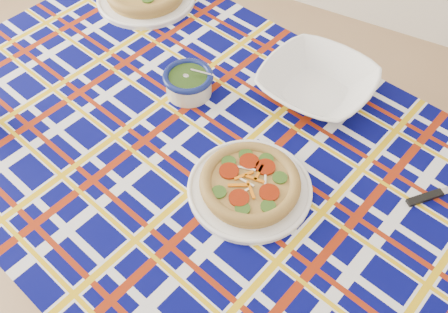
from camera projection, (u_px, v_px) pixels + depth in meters
The scene contains 6 objects.
floor at pixel (51, 292), 1.73m from camera, with size 4.00×4.00×0.00m, color #926F4B.
dining_table at pixel (205, 168), 1.25m from camera, with size 1.73×1.30×0.73m.
tablecloth at pixel (205, 162), 1.23m from camera, with size 1.58×1.00×0.10m, color #04064E, non-canonical shape.
main_focaccia_plate at pixel (250, 183), 1.09m from camera, with size 0.29×0.29×0.06m, color #AA7F3C, non-canonical shape.
pesto_bowl at pixel (188, 81), 1.28m from camera, with size 0.13×0.13×0.08m, color black, non-canonical shape.
serving_bowl at pixel (317, 84), 1.27m from camera, with size 0.28×0.28×0.07m, color white.
Camera 1 is at (0.87, -0.33, 1.65)m, focal length 40.00 mm.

